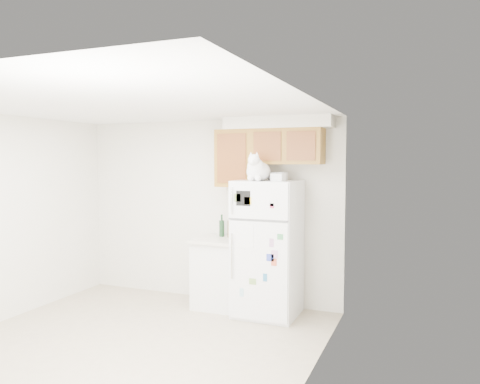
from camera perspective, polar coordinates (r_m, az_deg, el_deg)
The scene contains 9 objects.
ground_plane at distance 5.21m, azimuth -13.93°, elevation -18.25°, with size 3.80×4.00×0.01m, color tan.
room_shell at distance 4.97m, azimuth -11.45°, elevation 0.61°, with size 3.84×4.04×2.52m.
refrigerator at distance 5.91m, azimuth 3.37°, elevation -6.83°, with size 0.76×0.78×1.70m.
base_counter at distance 6.31m, azimuth -2.46°, elevation -9.75°, with size 0.64×0.64×0.92m.
cat at distance 5.70m, azimuth 2.17°, elevation 2.71°, with size 0.34×0.50×0.36m.
storage_box_back at distance 5.91m, azimuth 4.82°, elevation 1.94°, with size 0.18×0.13×0.10m, color white.
storage_box_front at distance 5.67m, azimuth 4.66°, elevation 1.81°, with size 0.15×0.11×0.09m, color white.
bottle_green at distance 6.33m, azimuth -2.24°, elevation -4.10°, with size 0.07×0.07×0.30m, color #19381E, non-canonical shape.
bottle_amber at distance 6.26m, azimuth -1.20°, elevation -4.15°, with size 0.07×0.07×0.31m, color #593814, non-canonical shape.
Camera 1 is at (2.86, -3.90, 1.95)m, focal length 35.00 mm.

